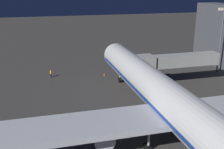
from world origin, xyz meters
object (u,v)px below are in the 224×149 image
Objects in this scene: jet_bridge at (172,61)px; traffic_cone_nose_port at (122,73)px; airliner_at_gate at (174,106)px; ground_crew_by_belt_loader at (51,73)px; traffic_cone_nose_starboard at (104,75)px; apron_floodlight_mast at (221,35)px.

jet_bridge is 13.75m from traffic_cone_nose_port.
ground_crew_by_belt_loader is (14.52, -32.44, -4.31)m from airliner_at_gate.
ground_crew_by_belt_loader is 12.50m from traffic_cone_nose_starboard.
traffic_cone_nose_starboard is (-12.32, 1.95, -0.72)m from ground_crew_by_belt_loader.
traffic_cone_nose_port is (23.30, -4.30, -8.91)m from apron_floodlight_mast.
traffic_cone_nose_starboard is at bearing 0.00° from traffic_cone_nose_port.
airliner_at_gate is at bearing 63.87° from jet_bridge.
jet_bridge is at bearing -116.13° from airliner_at_gate.
apron_floodlight_mast is (-25.50, -26.19, 3.87)m from airliner_at_gate.
jet_bridge is at bearing 153.86° from ground_crew_by_belt_loader.
airliner_at_gate is 35.80m from ground_crew_by_belt_loader.
traffic_cone_nose_port is at bearing -94.13° from airliner_at_gate.
jet_bridge is at bearing 20.48° from apron_floodlight_mast.
airliner_at_gate reaches higher than ground_crew_by_belt_loader.
traffic_cone_nose_starboard is (12.21, -10.09, -5.12)m from jet_bridge.
traffic_cone_nose_port is (-16.72, 1.95, -0.72)m from ground_crew_by_belt_loader.
traffic_cone_nose_port is at bearing 180.00° from traffic_cone_nose_starboard.
apron_floodlight_mast reaches higher than ground_crew_by_belt_loader.
traffic_cone_nose_port is at bearing -52.25° from jet_bridge.
jet_bridge is 16.65m from traffic_cone_nose_starboard.
jet_bridge reaches higher than traffic_cone_nose_port.
airliner_at_gate is 36.76m from apron_floodlight_mast.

